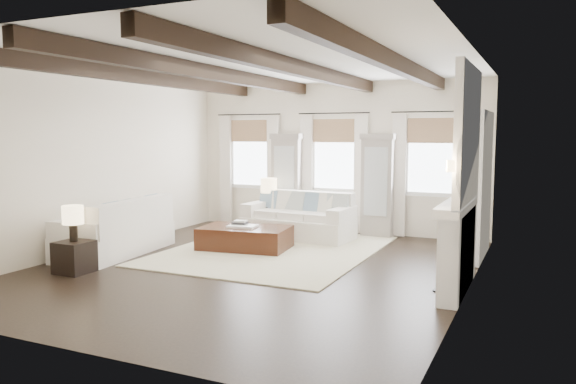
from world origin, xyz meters
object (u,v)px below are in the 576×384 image
at_px(sofa_left, 119,232).
at_px(ottoman, 245,238).
at_px(side_table_front, 74,257).
at_px(sofa_back, 300,219).
at_px(side_table_back, 269,219).

height_order(sofa_left, ottoman, sofa_left).
bearing_deg(sofa_left, side_table_front, -76.81).
bearing_deg(side_table_front, sofa_back, 63.84).
height_order(sofa_back, ottoman, sofa_back).
bearing_deg(ottoman, side_table_front, -127.74).
bearing_deg(side_table_front, ottoman, 59.72).
bearing_deg(sofa_back, side_table_back, 161.72).
height_order(sofa_left, side_table_front, sofa_left).
bearing_deg(side_table_back, sofa_back, -18.28).
height_order(sofa_back, side_table_back, sofa_back).
distance_m(ottoman, side_table_back, 1.76).
bearing_deg(sofa_left, sofa_back, 49.48).
height_order(sofa_back, sofa_left, sofa_left).
xyz_separation_m(sofa_back, sofa_left, (-2.31, -2.70, 0.01)).
relative_size(ottoman, side_table_back, 2.75).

